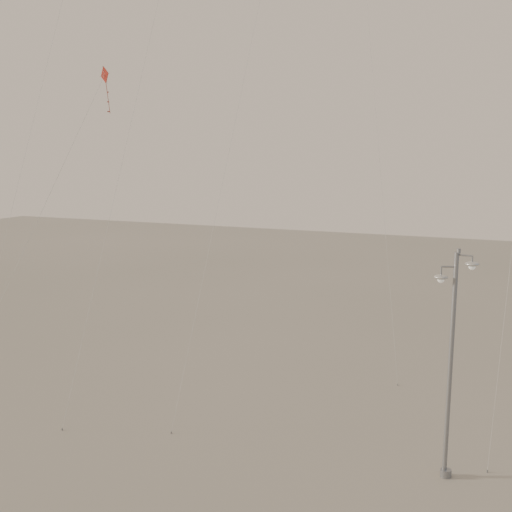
% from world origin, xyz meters
% --- Properties ---
extents(ground, '(160.00, 160.00, 0.00)m').
position_xyz_m(ground, '(0.00, 0.00, 0.00)').
color(ground, gray).
rests_on(ground, ground).
extents(street_lamp, '(1.60, 0.64, 8.96)m').
position_xyz_m(street_lamp, '(9.47, 5.36, 4.78)').
color(street_lamp, gray).
rests_on(street_lamp, ground).
extents(kite_1, '(1.46, 9.62, 25.42)m').
position_xyz_m(kite_1, '(-6.15, 9.93, 19.13)').
color(kite_1, black).
rests_on(kite_1, ground).
extents(kite_3, '(4.79, 7.11, 16.20)m').
position_xyz_m(kite_3, '(-7.02, 4.09, 12.43)').
color(kite_3, maroon).
rests_on(kite_3, ground).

